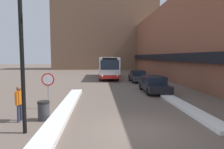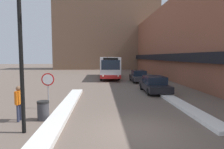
{
  "view_description": "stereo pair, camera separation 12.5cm",
  "coord_description": "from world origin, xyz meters",
  "px_view_note": "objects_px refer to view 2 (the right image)",
  "views": [
    {
      "loc": [
        -1.62,
        -8.09,
        3.13
      ],
      "look_at": [
        -0.75,
        5.44,
        1.92
      ],
      "focal_mm": 32.0,
      "sensor_mm": 36.0,
      "label": 1
    },
    {
      "loc": [
        -1.5,
        -8.1,
        3.13
      ],
      "look_at": [
        -0.75,
        5.44,
        1.92
      ],
      "focal_mm": 32.0,
      "sensor_mm": 36.0,
      "label": 2
    }
  ],
  "objects_px": {
    "pedestrian": "(19,100)",
    "trash_bin": "(43,110)",
    "city_bus": "(109,67)",
    "parked_car_middle": "(139,76)",
    "parked_car_front": "(154,84)",
    "street_lamp": "(28,36)",
    "stop_sign": "(48,83)"
  },
  "relations": [
    {
      "from": "parked_car_front",
      "to": "trash_bin",
      "type": "height_order",
      "value": "parked_car_front"
    },
    {
      "from": "city_bus",
      "to": "parked_car_middle",
      "type": "height_order",
      "value": "city_bus"
    },
    {
      "from": "street_lamp",
      "to": "pedestrian",
      "type": "distance_m",
      "value": 3.46
    },
    {
      "from": "parked_car_front",
      "to": "trash_bin",
      "type": "distance_m",
      "value": 10.54
    },
    {
      "from": "parked_car_front",
      "to": "stop_sign",
      "type": "distance_m",
      "value": 9.43
    },
    {
      "from": "parked_car_middle",
      "to": "stop_sign",
      "type": "height_order",
      "value": "stop_sign"
    },
    {
      "from": "pedestrian",
      "to": "trash_bin",
      "type": "bearing_deg",
      "value": -81.82
    },
    {
      "from": "city_bus",
      "to": "pedestrian",
      "type": "xyz_separation_m",
      "value": [
        -5.15,
        -19.69,
        -0.63
      ]
    },
    {
      "from": "street_lamp",
      "to": "pedestrian",
      "type": "height_order",
      "value": "street_lamp"
    },
    {
      "from": "parked_car_front",
      "to": "stop_sign",
      "type": "bearing_deg",
      "value": -147.16
    },
    {
      "from": "parked_car_front",
      "to": "trash_bin",
      "type": "xyz_separation_m",
      "value": [
        -7.57,
        -7.33,
        -0.23
      ]
    },
    {
      "from": "pedestrian",
      "to": "stop_sign",
      "type": "bearing_deg",
      "value": -16.57
    },
    {
      "from": "parked_car_front",
      "to": "trash_bin",
      "type": "relative_size",
      "value": 4.73
    },
    {
      "from": "city_bus",
      "to": "trash_bin",
      "type": "bearing_deg",
      "value": -101.68
    },
    {
      "from": "city_bus",
      "to": "trash_bin",
      "type": "xyz_separation_m",
      "value": [
        -4.05,
        -19.57,
        -1.19
      ]
    },
    {
      "from": "parked_car_middle",
      "to": "street_lamp",
      "type": "height_order",
      "value": "street_lamp"
    },
    {
      "from": "stop_sign",
      "to": "pedestrian",
      "type": "bearing_deg",
      "value": -108.53
    },
    {
      "from": "parked_car_middle",
      "to": "trash_bin",
      "type": "xyz_separation_m",
      "value": [
        -7.57,
        -14.69,
        -0.24
      ]
    },
    {
      "from": "street_lamp",
      "to": "trash_bin",
      "type": "distance_m",
      "value": 3.84
    },
    {
      "from": "parked_car_middle",
      "to": "pedestrian",
      "type": "xyz_separation_m",
      "value": [
        -8.68,
        -14.81,
        0.32
      ]
    },
    {
      "from": "parked_car_front",
      "to": "street_lamp",
      "type": "relative_size",
      "value": 0.71
    },
    {
      "from": "parked_car_middle",
      "to": "street_lamp",
      "type": "bearing_deg",
      "value": -114.92
    },
    {
      "from": "stop_sign",
      "to": "trash_bin",
      "type": "height_order",
      "value": "stop_sign"
    },
    {
      "from": "parked_car_middle",
      "to": "trash_bin",
      "type": "relative_size",
      "value": 4.49
    },
    {
      "from": "city_bus",
      "to": "street_lamp",
      "type": "xyz_separation_m",
      "value": [
        -4.08,
        -21.24,
        2.27
      ]
    },
    {
      "from": "pedestrian",
      "to": "parked_car_front",
      "type": "bearing_deg",
      "value": -47.41
    },
    {
      "from": "parked_car_middle",
      "to": "stop_sign",
      "type": "bearing_deg",
      "value": -122.35
    },
    {
      "from": "parked_car_front",
      "to": "parked_car_middle",
      "type": "xyz_separation_m",
      "value": [
        0.0,
        7.36,
        0.01
      ]
    },
    {
      "from": "pedestrian",
      "to": "trash_bin",
      "type": "relative_size",
      "value": 1.82
    },
    {
      "from": "parked_car_middle",
      "to": "parked_car_front",
      "type": "bearing_deg",
      "value": -90.0
    },
    {
      "from": "city_bus",
      "to": "street_lamp",
      "type": "distance_m",
      "value": 21.75
    },
    {
      "from": "parked_car_front",
      "to": "street_lamp",
      "type": "distance_m",
      "value": 12.21
    }
  ]
}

